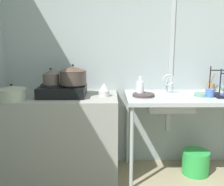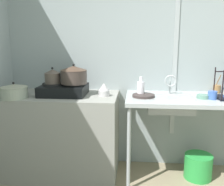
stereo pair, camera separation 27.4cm
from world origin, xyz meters
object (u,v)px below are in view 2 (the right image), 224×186
at_px(pot_beside_stove, 14,91).
at_px(sink_basin, 170,104).
at_px(stove, 64,89).
at_px(faucet, 171,82).
at_px(utensil_jar, 217,89).
at_px(bucket_on_floor, 198,166).
at_px(cup_by_rack, 212,95).
at_px(small_bowl_on_drainboard, 203,97).
at_px(pot_on_right_burner, 74,75).
at_px(percolator, 104,90).
at_px(pot_on_left_burner, 53,76).
at_px(bottle_by_sink, 141,88).
at_px(frying_pan, 143,96).

bearing_deg(pot_beside_stove, sink_basin, 7.13).
relative_size(stove, faucet, 2.24).
xyz_separation_m(faucet, utensil_jar, (0.53, 0.14, -0.09)).
bearing_deg(faucet, bucket_on_floor, -19.93).
height_order(cup_by_rack, small_bowl_on_drainboard, cup_by_rack).
distance_m(pot_on_right_burner, small_bowl_on_drainboard, 1.35).
relative_size(faucet, small_bowl_on_drainboard, 1.64).
relative_size(pot_beside_stove, percolator, 2.00).
distance_m(pot_on_left_burner, cup_by_rack, 1.66).
height_order(small_bowl_on_drainboard, bucket_on_floor, small_bowl_on_drainboard).
bearing_deg(sink_basin, bucket_on_floor, 2.88).
distance_m(stove, cup_by_rack, 1.54).
bearing_deg(pot_on_right_burner, pot_on_left_burner, 180.00).
relative_size(pot_beside_stove, bottle_by_sink, 1.36).
height_order(pot_on_left_burner, bucket_on_floor, pot_on_left_burner).
height_order(stove, bottle_by_sink, bottle_by_sink).
height_order(cup_by_rack, utensil_jar, utensil_jar).
bearing_deg(sink_basin, small_bowl_on_drainboard, -5.21).
relative_size(faucet, bottle_by_sink, 1.05).
relative_size(small_bowl_on_drainboard, utensil_jar, 0.63).
bearing_deg(frying_pan, bucket_on_floor, 3.20).
bearing_deg(stove, pot_on_right_burner, -0.00).
bearing_deg(sink_basin, pot_on_left_burner, 179.76).
height_order(pot_beside_stove, percolator, pot_beside_stove).
relative_size(pot_on_left_burner, pot_beside_stove, 0.62).
bearing_deg(pot_beside_stove, faucet, 11.76).
bearing_deg(cup_by_rack, pot_on_right_burner, 177.29).
bearing_deg(bucket_on_floor, percolator, -178.47).
bearing_deg(bottle_by_sink, cup_by_rack, -8.22).
bearing_deg(bottle_by_sink, frying_pan, -63.68).
xyz_separation_m(percolator, frying_pan, (0.41, -0.01, -0.05)).
bearing_deg(cup_by_rack, pot_on_left_burner, 177.67).
xyz_separation_m(pot_beside_stove, percolator, (0.89, 0.19, -0.01)).
distance_m(faucet, small_bowl_on_drainboard, 0.37).
bearing_deg(frying_pan, pot_on_left_burner, 178.65).
distance_m(pot_on_right_burner, cup_by_rack, 1.43).
bearing_deg(stove, small_bowl_on_drainboard, -1.35).
bearing_deg(stove, sink_basin, -0.26).
relative_size(percolator, frying_pan, 0.60).
height_order(pot_on_left_burner, utensil_jar, pot_on_left_burner).
xyz_separation_m(cup_by_rack, bottle_by_sink, (-0.71, 0.10, 0.04)).
xyz_separation_m(bottle_by_sink, bucket_on_floor, (0.64, -0.02, -0.86)).
xyz_separation_m(pot_on_left_burner, cup_by_rack, (1.65, -0.07, -0.16)).
relative_size(pot_beside_stove, small_bowl_on_drainboard, 2.13).
bearing_deg(pot_on_right_burner, utensil_jar, 9.68).
xyz_separation_m(stove, bottle_by_sink, (0.82, 0.04, 0.02)).
distance_m(sink_basin, frying_pan, 0.30).
bearing_deg(pot_beside_stove, small_bowl_on_drainboard, 5.08).
bearing_deg(cup_by_rack, utensil_jar, 67.22).
xyz_separation_m(stove, bucket_on_floor, (1.47, 0.01, -0.83)).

